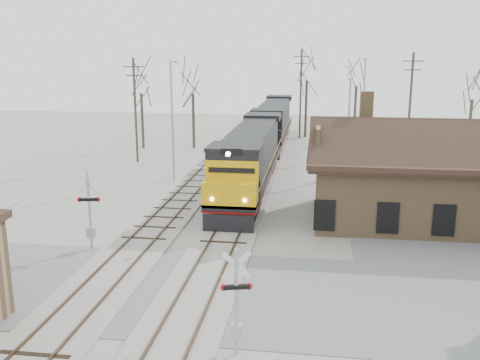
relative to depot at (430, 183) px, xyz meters
name	(u,v)px	position (x,y,z in m)	size (l,w,h in m)	color
ground	(200,291)	(-11.99, -12.00, -2.41)	(140.00, 140.00, 0.00)	#AAA499
road	(200,291)	(-11.99, -12.00, -2.39)	(60.00, 9.00, 0.03)	slate
track_main	(245,200)	(-11.99, 3.00, -2.34)	(3.40, 90.00, 0.24)	#AAA499
track_siding	(183,197)	(-16.49, 3.00, -2.34)	(3.40, 90.00, 0.24)	#AAA499
depot	(430,183)	(0.00, 0.00, 0.00)	(15.20, 9.31, 7.90)	#8D6A49
locomotive_lead	(250,158)	(-11.99, 5.91, 0.11)	(3.22, 21.58, 4.79)	black
locomotive_trailing	(273,122)	(-11.99, 27.76, 0.11)	(3.22, 21.58, 4.54)	black
crossbuck_near	(236,306)	(-9.63, -16.77, -0.58)	(1.09, 0.36, 3.87)	#A5A8AD
crossbuck_far	(90,214)	(-18.80, -7.76, -0.42)	(1.21, 0.32, 4.26)	#A5A8AD
streetlight_a	(172,115)	(-18.65, 8.67, 3.00)	(0.25, 2.04, 9.72)	#A5A8AD
streetlight_b	(349,121)	(-4.42, 12.11, 2.27)	(0.25, 2.04, 8.29)	#A5A8AD
streetlight_c	(363,101)	(-2.35, 23.24, 3.03)	(0.25, 2.04, 9.78)	#A5A8AD
utility_pole_a	(135,109)	(-24.10, 15.44, 2.72)	(2.00, 0.24, 9.81)	#382D23
utility_pole_b	(301,93)	(-9.07, 32.70, 3.15)	(2.00, 0.24, 10.66)	#382D23
utility_pole_c	(410,106)	(1.65, 19.27, 2.98)	(2.00, 0.24, 10.32)	#382D23
tree_a	(141,84)	(-25.95, 22.89, 4.60)	(4.02, 4.02, 9.85)	#382D23
tree_b	(193,84)	(-20.43, 23.76, 4.56)	(4.00, 4.00, 9.79)	#382D23
tree_c	(307,71)	(-8.40, 33.87, 5.74)	(4.67, 4.67, 11.43)	#382D23
tree_d	(357,77)	(-2.51, 32.17, 5.10)	(4.31, 4.31, 10.55)	#382D23
tree_e	(473,90)	(8.39, 23.56, 4.22)	(3.80, 3.80, 9.31)	#382D23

